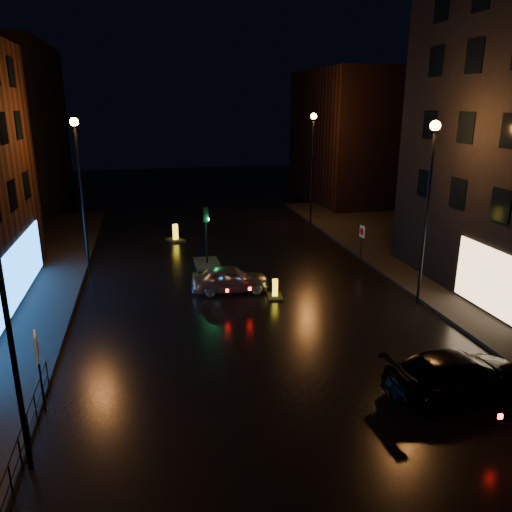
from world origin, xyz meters
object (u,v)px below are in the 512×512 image
object	(u,v)px
road_sign_left	(37,353)
bollard_near	(275,293)
bollard_far	(176,237)
traffic_signal	(207,256)
road_sign_right	(362,235)
silver_hatchback	(230,279)
dark_sedan	(459,375)

from	to	relation	value
road_sign_left	bollard_near	bearing A→B (deg)	26.06
bollard_far	traffic_signal	bearing A→B (deg)	-99.50
bollard_near	road_sign_right	distance (m)	8.11
traffic_signal	silver_hatchback	size ratio (longest dim) A/B	0.90
dark_sedan	bollard_near	bearing A→B (deg)	19.12
bollard_far	road_sign_left	world-z (taller)	road_sign_left
bollard_near	road_sign_left	bearing A→B (deg)	-133.60
bollard_near	bollard_far	distance (m)	12.24
silver_hatchback	bollard_far	xyz separation A→B (m)	(-2.06, 10.24, -0.40)
traffic_signal	silver_hatchback	world-z (taller)	traffic_signal
traffic_signal	road_sign_right	world-z (taller)	traffic_signal
bollard_far	bollard_near	bearing A→B (deg)	-94.52
bollard_far	road_sign_left	size ratio (longest dim) A/B	0.61
silver_hatchback	road_sign_left	size ratio (longest dim) A/B	1.48
dark_sedan	road_sign_left	distance (m)	13.14
traffic_signal	road_sign_right	xyz separation A→B (m)	(9.10, -1.23, 1.11)
traffic_signal	dark_sedan	xyz separation A→B (m)	(6.23, -15.30, 0.21)
silver_hatchback	bollard_near	bearing A→B (deg)	-118.99
bollard_near	bollard_far	xyz separation A→B (m)	(-4.04, 11.55, 0.05)
dark_sedan	bollard_far	world-z (taller)	dark_sedan
dark_sedan	road_sign_left	bearing A→B (deg)	79.35
road_sign_left	road_sign_right	distance (m)	19.90
dark_sedan	bollard_far	xyz separation A→B (m)	(-7.69, 21.01, -0.46)
bollard_far	road_sign_right	distance (m)	12.70
bollard_near	silver_hatchback	bearing A→B (deg)	154.06
road_sign_right	traffic_signal	bearing A→B (deg)	-14.05
traffic_signal	bollard_near	distance (m)	6.40
dark_sedan	silver_hatchback	bearing A→B (deg)	25.64
bollard_near	road_sign_right	size ratio (longest dim) A/B	0.53
bollard_far	road_sign_left	xyz separation A→B (m)	(-5.24, -19.03, 1.69)
dark_sedan	road_sign_left	xyz separation A→B (m)	(-12.93, 1.97, 1.24)
silver_hatchback	road_sign_left	xyz separation A→B (m)	(-7.30, -8.79, 1.29)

